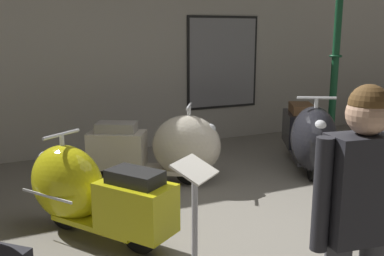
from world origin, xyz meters
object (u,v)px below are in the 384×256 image
scooter_0 (86,191)px  lamppost (336,49)px  scooter_2 (309,136)px  info_stanchion (195,242)px  scooter_1 (165,148)px  visitor_1 (359,216)px

scooter_0 → lamppost: (4.05, 1.29, 1.18)m
scooter_0 → scooter_2: (3.12, 0.68, 0.06)m
scooter_0 → info_stanchion: info_stanchion is taller
scooter_0 → scooter_2: size_ratio=0.86×
scooter_0 → lamppost: 4.41m
lamppost → scooter_1: bearing=-175.1°
scooter_1 → lamppost: bearing=35.1°
scooter_2 → visitor_1: bearing=-7.3°
lamppost → scooter_0: bearing=-162.4°
lamppost → info_stanchion: bearing=-144.0°
scooter_0 → scooter_1: bearing=-82.4°
scooter_0 → info_stanchion: size_ratio=1.52×
scooter_1 → visitor_1: (-0.23, -3.36, 0.48)m
lamppost → visitor_1: (-3.09, -3.60, -0.68)m
scooter_1 → info_stanchion: 2.44m
lamppost → visitor_1: lamppost is taller
lamppost → visitor_1: 4.79m
lamppost → info_stanchion: 4.56m
scooter_0 → scooter_2: 3.19m
scooter_0 → scooter_1: (1.19, 1.04, 0.02)m
info_stanchion → scooter_1: bearing=73.5°
scooter_1 → lamppost: 3.10m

